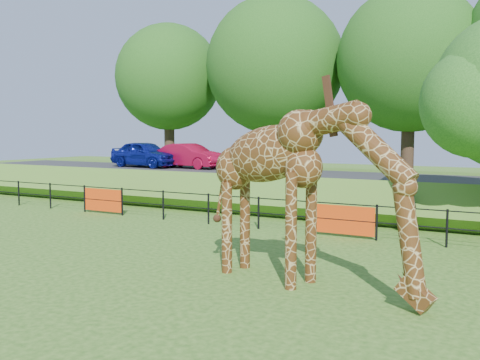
{
  "coord_description": "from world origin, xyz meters",
  "views": [
    {
      "loc": [
        8.08,
        -7.95,
        3.29
      ],
      "look_at": [
        1.22,
        4.49,
        2.0
      ],
      "focal_mm": 40.0,
      "sensor_mm": 36.0,
      "label": 1
    }
  ],
  "objects_px": {
    "giraffe": "(308,196)",
    "car_blue": "(145,154)",
    "visitor": "(407,208)",
    "car_red": "(189,156)"
  },
  "relations": [
    {
      "from": "giraffe",
      "to": "car_blue",
      "type": "height_order",
      "value": "giraffe"
    },
    {
      "from": "car_blue",
      "to": "visitor",
      "type": "relative_size",
      "value": 2.47
    },
    {
      "from": "giraffe",
      "to": "car_red",
      "type": "xyz_separation_m",
      "value": [
        -11.34,
        12.23,
        0.09
      ]
    },
    {
      "from": "car_blue",
      "to": "car_red",
      "type": "bearing_deg",
      "value": -72.95
    },
    {
      "from": "visitor",
      "to": "giraffe",
      "type": "bearing_deg",
      "value": 77.63
    },
    {
      "from": "car_blue",
      "to": "giraffe",
      "type": "bearing_deg",
      "value": -123.27
    },
    {
      "from": "car_red",
      "to": "visitor",
      "type": "relative_size",
      "value": 2.33
    },
    {
      "from": "car_blue",
      "to": "visitor",
      "type": "bearing_deg",
      "value": -99.99
    },
    {
      "from": "giraffe",
      "to": "visitor",
      "type": "distance_m",
      "value": 7.46
    },
    {
      "from": "car_blue",
      "to": "visitor",
      "type": "height_order",
      "value": "car_blue"
    }
  ]
}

